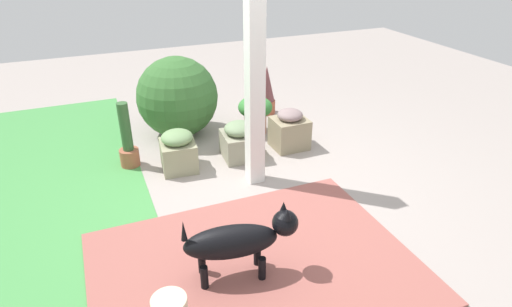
# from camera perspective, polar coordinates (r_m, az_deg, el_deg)

# --- Properties ---
(ground_plane) EXTENTS (12.00, 12.00, 0.00)m
(ground_plane) POSITION_cam_1_polar(r_m,az_deg,el_deg) (4.25, 0.31, -4.88)
(ground_plane) COLOR #A29690
(brick_path) EXTENTS (1.80, 2.40, 0.02)m
(brick_path) POSITION_cam_1_polar(r_m,az_deg,el_deg) (3.38, -0.10, -14.68)
(brick_path) COLOR #9F574F
(brick_path) RESTS_ON ground
(porch_pillar) EXTENTS (0.15, 0.15, 2.19)m
(porch_pillar) POSITION_cam_1_polar(r_m,az_deg,el_deg) (3.98, -0.17, 10.18)
(porch_pillar) COLOR white
(porch_pillar) RESTS_ON ground
(stone_planter_nearest) EXTENTS (0.37, 0.39, 0.47)m
(stone_planter_nearest) POSITION_cam_1_polar(r_m,az_deg,el_deg) (5.00, 4.44, 3.12)
(stone_planter_nearest) COLOR gray
(stone_planter_nearest) RESTS_ON ground
(stone_planter_near) EXTENTS (0.43, 0.40, 0.42)m
(stone_planter_near) POSITION_cam_1_polar(r_m,az_deg,el_deg) (4.77, -2.18, 1.69)
(stone_planter_near) COLOR gray
(stone_planter_near) RESTS_ON ground
(stone_planter_mid) EXTENTS (0.41, 0.39, 0.44)m
(stone_planter_mid) POSITION_cam_1_polar(r_m,az_deg,el_deg) (4.60, -10.21, 0.37)
(stone_planter_mid) COLOR gray
(stone_planter_mid) RESTS_ON ground
(round_shrub) EXTENTS (0.97, 0.97, 0.97)m
(round_shrub) POSITION_cam_1_polar(r_m,az_deg,el_deg) (5.31, -10.32, 7.33)
(round_shrub) COLOR #366830
(round_shrub) RESTS_ON ground
(terracotta_pot_spiky) EXTENTS (0.24, 0.24, 0.67)m
(terracotta_pot_spiky) POSITION_cam_1_polar(r_m,az_deg,el_deg) (5.93, 1.42, 8.23)
(terracotta_pot_spiky) COLOR #AB553A
(terracotta_pot_spiky) RESTS_ON ground
(terracotta_pot_broad) EXTENTS (0.42, 0.42, 0.47)m
(terracotta_pot_broad) POSITION_cam_1_polar(r_m,az_deg,el_deg) (5.34, -0.10, 5.51)
(terracotta_pot_broad) COLOR #9C5232
(terracotta_pot_broad) RESTS_ON ground
(terracotta_pot_tall) EXTENTS (0.21, 0.21, 0.72)m
(terracotta_pot_tall) POSITION_cam_1_polar(r_m,az_deg,el_deg) (4.77, -16.54, 1.23)
(terracotta_pot_tall) COLOR #A4583F
(terracotta_pot_tall) RESTS_ON ground
(dog) EXTENTS (0.33, 0.83, 0.57)m
(dog) POSITION_cam_1_polar(r_m,az_deg,el_deg) (3.11, -2.23, -11.32)
(dog) COLOR black
(dog) RESTS_ON ground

